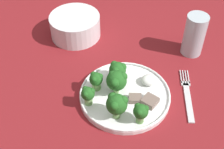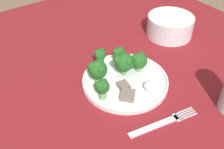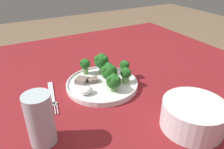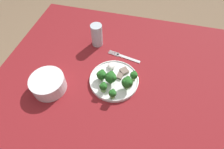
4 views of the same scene
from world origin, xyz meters
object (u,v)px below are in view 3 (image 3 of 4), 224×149
at_px(fork, 52,97).
at_px(cream_bowl, 193,116).
at_px(drinking_glass, 41,122).
at_px(dinner_plate, 102,84).

relative_size(fork, cream_bowl, 1.16).
height_order(fork, cream_bowl, cream_bowl).
relative_size(cream_bowl, drinking_glass, 1.23).
bearing_deg(cream_bowl, fork, -47.40).
bearing_deg(cream_bowl, dinner_plate, -68.56).
distance_m(dinner_plate, cream_bowl, 0.30).
height_order(dinner_plate, fork, dinner_plate).
bearing_deg(drinking_glass, cream_bowl, 158.98).
height_order(cream_bowl, drinking_glass, drinking_glass).
distance_m(dinner_plate, fork, 0.16).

